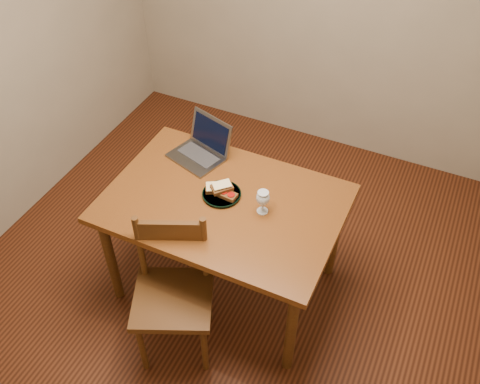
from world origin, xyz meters
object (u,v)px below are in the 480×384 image
at_px(table, 224,212).
at_px(laptop, 203,146).
at_px(plate, 222,194).
at_px(milk_glass, 263,202).
at_px(chair, 172,289).

relative_size(table, laptop, 3.45).
bearing_deg(plate, laptop, 133.56).
xyz_separation_m(milk_glass, laptop, (-0.52, 0.29, -0.01)).
bearing_deg(table, laptop, 133.21).
relative_size(chair, laptop, 1.45).
relative_size(table, plate, 5.96).
relative_size(milk_glass, laptop, 0.38).
distance_m(chair, plate, 0.58).
distance_m(table, laptop, 0.45).
relative_size(table, chair, 2.38).
xyz_separation_m(chair, plate, (0.04, 0.52, 0.26)).
height_order(chair, milk_glass, milk_glass).
xyz_separation_m(plate, laptop, (-0.27, 0.28, 0.05)).
bearing_deg(laptop, milk_glass, -12.27).
bearing_deg(milk_glass, plate, 176.50).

